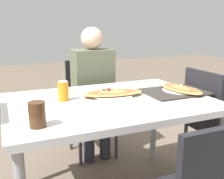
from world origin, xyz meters
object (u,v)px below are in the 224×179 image
object	(u,v)px
dining_table	(110,110)
pizza_second	(181,89)
chair_far_seated	(90,101)
drink_glass	(37,115)
person_seated	(93,84)
soda_can	(63,91)
chair_side_right	(212,119)
pizza_main	(113,93)

from	to	relation	value
dining_table	pizza_second	distance (m)	0.55
chair_far_seated	drink_glass	xyz separation A→B (m)	(-0.60, -1.06, 0.30)
chair_far_seated	person_seated	distance (m)	0.22
chair_far_seated	soda_can	world-z (taller)	chair_far_seated
chair_far_seated	person_seated	size ratio (longest dim) A/B	0.74
chair_side_right	pizza_main	distance (m)	0.83
chair_side_right	person_seated	size ratio (longest dim) A/B	0.74
chair_far_seated	pizza_second	world-z (taller)	chair_far_seated
person_seated	drink_glass	bearing A→B (deg)	57.65
dining_table	person_seated	bearing A→B (deg)	79.97
drink_glass	pizza_second	world-z (taller)	drink_glass
pizza_main	person_seated	bearing A→B (deg)	83.60
soda_can	pizza_second	distance (m)	0.82
chair_far_seated	pizza_main	world-z (taller)	chair_far_seated
dining_table	drink_glass	world-z (taller)	drink_glass
chair_side_right	soda_can	bearing A→B (deg)	-97.09
chair_far_seated	pizza_second	distance (m)	0.93
chair_side_right	pizza_second	xyz separation A→B (m)	(-0.29, 0.03, 0.26)
drink_glass	chair_far_seated	bearing A→B (deg)	60.52
dining_table	chair_far_seated	bearing A→B (deg)	81.42
pizza_main	drink_glass	size ratio (longest dim) A/B	3.57
dining_table	pizza_second	xyz separation A→B (m)	(0.54, -0.01, 0.09)
dining_table	person_seated	xyz separation A→B (m)	(0.12, 0.66, 0.02)
chair_side_right	pizza_second	size ratio (longest dim) A/B	2.24
dining_table	drink_glass	distance (m)	0.58
dining_table	drink_glass	xyz separation A→B (m)	(-0.48, -0.29, 0.13)
pizza_main	drink_glass	bearing A→B (deg)	-146.08
person_seated	chair_far_seated	bearing A→B (deg)	-90.00
dining_table	drink_glass	size ratio (longest dim) A/B	10.62
chair_far_seated	pizza_main	xyz separation A→B (m)	(-0.07, -0.70, 0.26)
chair_far_seated	chair_side_right	size ratio (longest dim) A/B	1.00
chair_far_seated	person_seated	bearing A→B (deg)	90.00
chair_far_seated	drink_glass	size ratio (longest dim) A/B	7.29
chair_far_seated	soda_can	bearing A→B (deg)	60.07
chair_far_seated	drink_glass	distance (m)	1.26
dining_table	person_seated	world-z (taller)	person_seated
chair_far_seated	chair_side_right	distance (m)	1.09
chair_side_right	person_seated	world-z (taller)	person_seated
pizza_main	pizza_second	world-z (taller)	same
drink_glass	soda_can	bearing A→B (deg)	61.31
soda_can	drink_glass	bearing A→B (deg)	-118.69
pizza_second	chair_far_seated	bearing A→B (deg)	118.38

